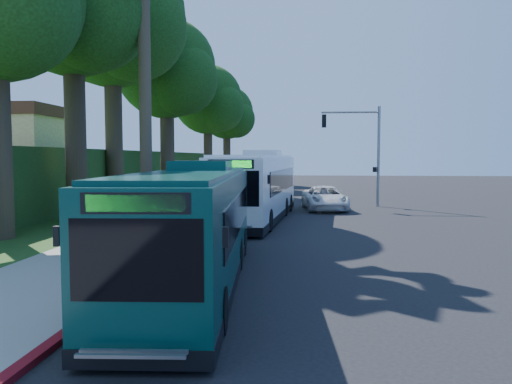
# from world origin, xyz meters

# --- Properties ---
(ground) EXTENTS (140.00, 140.00, 0.00)m
(ground) POSITION_xyz_m (0.00, 0.00, 0.00)
(ground) COLOR black
(ground) RESTS_ON ground
(sidewalk) EXTENTS (4.50, 70.00, 0.12)m
(sidewalk) POSITION_xyz_m (-7.30, 0.00, 0.06)
(sidewalk) COLOR gray
(sidewalk) RESTS_ON ground
(red_curb) EXTENTS (0.25, 30.00, 0.13)m
(red_curb) POSITION_xyz_m (-5.00, -4.00, 0.07)
(red_curb) COLOR maroon
(red_curb) RESTS_ON ground
(grass_verge) EXTENTS (8.00, 70.00, 0.06)m
(grass_verge) POSITION_xyz_m (-13.00, 5.00, 0.03)
(grass_verge) COLOR #234719
(grass_verge) RESTS_ON ground
(bus_shelter) EXTENTS (3.20, 1.51, 2.55)m
(bus_shelter) POSITION_xyz_m (-7.26, -2.86, 1.81)
(bus_shelter) COLOR black
(bus_shelter) RESTS_ON ground
(stop_sign_pole) EXTENTS (0.35, 0.06, 3.17)m
(stop_sign_pole) POSITION_xyz_m (-5.40, -5.00, 2.08)
(stop_sign_pole) COLOR gray
(stop_sign_pole) RESTS_ON ground
(traffic_signal_pole) EXTENTS (4.10, 0.30, 7.00)m
(traffic_signal_pole) POSITION_xyz_m (3.78, 10.00, 4.42)
(traffic_signal_pole) COLOR gray
(traffic_signal_pole) RESTS_ON ground
(hillside_backdrop) EXTENTS (24.00, 60.00, 8.80)m
(hillside_backdrop) POSITION_xyz_m (-26.30, 15.10, 2.44)
(hillside_backdrop) COLOR #234719
(hillside_backdrop) RESTS_ON ground
(tree_0) EXTENTS (8.40, 8.00, 15.70)m
(tree_0) POSITION_xyz_m (-12.40, -0.02, 11.20)
(tree_0) COLOR #382B1E
(tree_0) RESTS_ON ground
(tree_1) EXTENTS (10.50, 10.00, 18.26)m
(tree_1) POSITION_xyz_m (-13.37, 7.98, 12.73)
(tree_1) COLOR #382B1E
(tree_1) RESTS_ON ground
(tree_2) EXTENTS (8.82, 8.40, 15.12)m
(tree_2) POSITION_xyz_m (-11.89, 15.98, 10.48)
(tree_2) COLOR #382B1E
(tree_2) RESTS_ON ground
(tree_3) EXTENTS (10.08, 9.60, 17.28)m
(tree_3) POSITION_xyz_m (-13.88, 23.98, 11.98)
(tree_3) COLOR #382B1E
(tree_3) RESTS_ON ground
(tree_4) EXTENTS (8.40, 8.00, 14.14)m
(tree_4) POSITION_xyz_m (-11.40, 31.98, 9.73)
(tree_4) COLOR #382B1E
(tree_4) RESTS_ON ground
(tree_5) EXTENTS (7.35, 7.00, 12.86)m
(tree_5) POSITION_xyz_m (-10.41, 39.99, 8.96)
(tree_5) COLOR #382B1E
(tree_5) RESTS_ON ground
(white_bus) EXTENTS (3.81, 13.15, 3.87)m
(white_bus) POSITION_xyz_m (-2.95, 1.69, 1.89)
(white_bus) COLOR white
(white_bus) RESTS_ON ground
(teal_bus) EXTENTS (3.14, 11.39, 3.36)m
(teal_bus) POSITION_xyz_m (-3.41, -12.47, 1.64)
(teal_bus) COLOR #0A3733
(teal_bus) RESTS_ON ground
(pickup) EXTENTS (3.15, 5.82, 1.55)m
(pickup) POSITION_xyz_m (0.99, 7.41, 0.78)
(pickup) COLOR silver
(pickup) RESTS_ON ground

